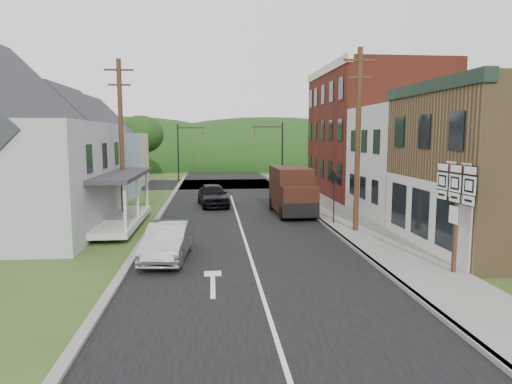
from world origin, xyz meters
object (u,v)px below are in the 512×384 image
object	(u,v)px
silver_sedan	(168,241)
delivery_van	(292,191)
route_sign_cluster	(456,202)
warning_sign	(334,189)
dark_sedan	(213,195)

from	to	relation	value
silver_sedan	delivery_van	bearing A→B (deg)	60.15
route_sign_cluster	warning_sign	distance (m)	9.24
dark_sedan	warning_sign	size ratio (longest dim) A/B	1.57
silver_sedan	dark_sedan	bearing A→B (deg)	87.11
silver_sedan	route_sign_cluster	size ratio (longest dim) A/B	1.14
route_sign_cluster	warning_sign	bearing A→B (deg)	96.91
delivery_van	warning_sign	xyz separation A→B (m)	(1.59, -3.64, 0.53)
delivery_van	silver_sedan	bearing A→B (deg)	-126.70
silver_sedan	route_sign_cluster	xyz separation A→B (m)	(9.98, -3.14, 1.90)
route_sign_cluster	warning_sign	xyz separation A→B (m)	(-1.78, 9.05, -0.63)
delivery_van	warning_sign	bearing A→B (deg)	-68.39
warning_sign	delivery_van	bearing A→B (deg)	91.02
warning_sign	dark_sedan	bearing A→B (deg)	108.17
silver_sedan	route_sign_cluster	world-z (taller)	route_sign_cluster
route_sign_cluster	silver_sedan	bearing A→B (deg)	158.36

